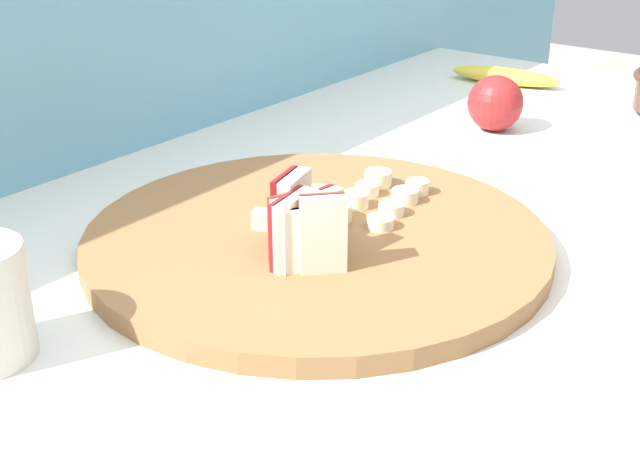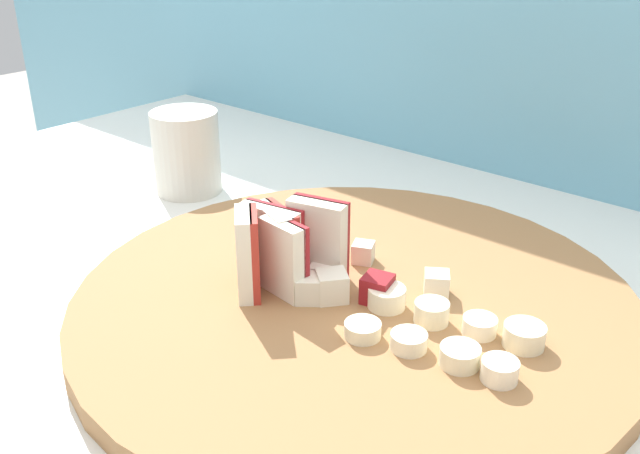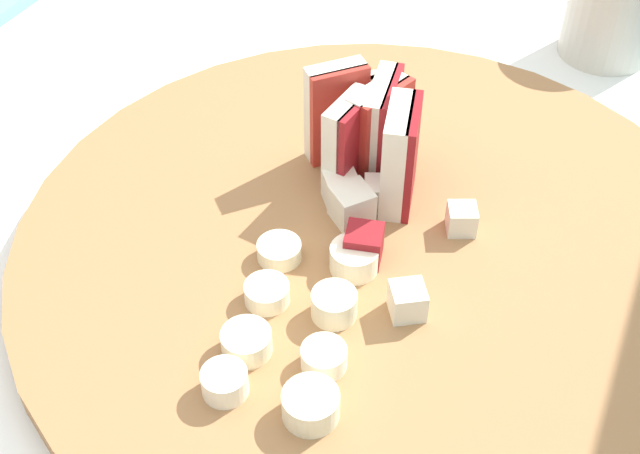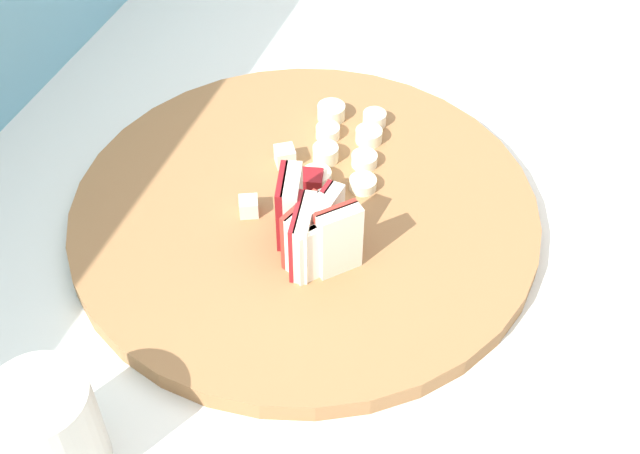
% 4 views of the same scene
% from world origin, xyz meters
% --- Properties ---
extents(cutting_board, '(0.42, 0.42, 0.02)m').
position_xyz_m(cutting_board, '(-0.10, 0.04, 0.93)').
color(cutting_board, olive).
rests_on(cutting_board, tiled_countertop).
extents(apple_wedge_fan, '(0.08, 0.08, 0.06)m').
position_xyz_m(apple_wedge_fan, '(-0.15, 0.02, 0.97)').
color(apple_wedge_fan, '#B22D23').
rests_on(apple_wedge_fan, cutting_board).
extents(apple_dice_pile, '(0.10, 0.10, 0.02)m').
position_xyz_m(apple_dice_pile, '(-0.10, 0.04, 0.95)').
color(apple_dice_pile, beige).
rests_on(apple_dice_pile, cutting_board).
extents(banana_slice_rows, '(0.13, 0.08, 0.02)m').
position_xyz_m(banana_slice_rows, '(-0.01, 0.03, 0.95)').
color(banana_slice_rows, beige).
rests_on(banana_slice_rows, cutting_board).
extents(small_jar, '(0.07, 0.07, 0.09)m').
position_xyz_m(small_jar, '(-0.38, 0.12, 0.97)').
color(small_jar, beige).
rests_on(small_jar, tiled_countertop).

